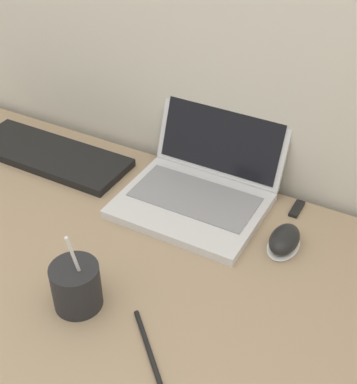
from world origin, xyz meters
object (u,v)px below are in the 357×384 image
(drink_cup, at_px, (76,285))
(pen, at_px, (148,347))
(external_keyboard, at_px, (49,155))
(usb_stick, at_px, (297,209))
(computer_mouse, at_px, (284,240))
(laptop, at_px, (203,177))

(drink_cup, relative_size, pen, 1.48)
(external_keyboard, height_order, usb_stick, external_keyboard)
(computer_mouse, distance_m, external_keyboard, 0.64)
(pen, bearing_deg, usb_stick, 78.32)
(computer_mouse, xyz_separation_m, usb_stick, (-0.02, 0.13, -0.01))
(computer_mouse, xyz_separation_m, external_keyboard, (-0.64, 0.03, -0.01))
(laptop, bearing_deg, usb_stick, 14.17)
(laptop, distance_m, computer_mouse, 0.24)
(drink_cup, bearing_deg, laptop, 82.85)
(usb_stick, bearing_deg, pen, -101.68)
(laptop, height_order, drink_cup, laptop)
(usb_stick, relative_size, pen, 0.50)
(computer_mouse, distance_m, usb_stick, 0.13)
(drink_cup, relative_size, usb_stick, 2.97)
(external_keyboard, bearing_deg, laptop, 6.49)
(computer_mouse, bearing_deg, drink_cup, -130.40)
(drink_cup, xyz_separation_m, usb_stick, (0.26, 0.46, -0.04))
(laptop, distance_m, pen, 0.44)
(laptop, height_order, usb_stick, laptop)
(usb_stick, bearing_deg, computer_mouse, -83.19)
(laptop, relative_size, pen, 2.75)
(computer_mouse, bearing_deg, usb_stick, 96.81)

